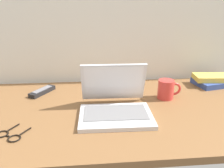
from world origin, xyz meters
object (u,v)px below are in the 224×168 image
object	(u,v)px
laptop	(115,104)
eyeglasses	(9,136)
book_stack	(211,80)
coffee_mug	(166,89)
remote_control_near	(42,91)

from	to	relation	value
laptop	eyeglasses	world-z (taller)	laptop
laptop	book_stack	size ratio (longest dim) A/B	1.53
eyeglasses	laptop	bearing A→B (deg)	20.18
laptop	coffee_mug	bearing A→B (deg)	26.13
eyeglasses	book_stack	world-z (taller)	book_stack
laptop	eyeglasses	distance (m)	0.44
coffee_mug	book_stack	bearing A→B (deg)	26.57
coffee_mug	book_stack	size ratio (longest dim) A/B	0.58
coffee_mug	remote_control_near	distance (m)	0.66
coffee_mug	eyeglasses	distance (m)	0.75
laptop	eyeglasses	bearing A→B (deg)	-159.82
coffee_mug	remote_control_near	world-z (taller)	coffee_mug
book_stack	eyeglasses	bearing A→B (deg)	-156.07
coffee_mug	remote_control_near	xyz separation A→B (m)	(-0.65, 0.13, -0.04)
laptop	coffee_mug	size ratio (longest dim) A/B	2.62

